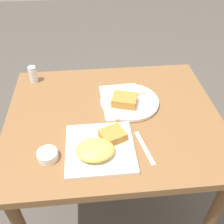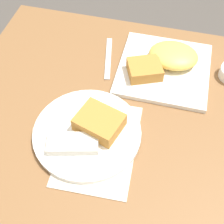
% 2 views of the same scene
% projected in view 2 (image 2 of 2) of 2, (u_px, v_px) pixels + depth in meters
% --- Properties ---
extents(ground_plane, '(8.00, 8.00, 0.00)m').
position_uv_depth(ground_plane, '(120.00, 212.00, 1.42)').
color(ground_plane, '#4C4742').
extents(dining_table, '(0.94, 0.79, 0.75)m').
position_uv_depth(dining_table, '(125.00, 137.00, 0.90)').
color(dining_table, brown).
rests_on(dining_table, ground_plane).
extents(menu_card, '(0.20, 0.27, 0.00)m').
position_uv_depth(menu_card, '(99.00, 144.00, 0.77)').
color(menu_card, beige).
rests_on(menu_card, dining_table).
extents(plate_square_near, '(0.26, 0.26, 0.06)m').
position_uv_depth(plate_square_near, '(165.00, 64.00, 0.91)').
color(plate_square_near, white).
rests_on(plate_square_near, dining_table).
extents(plate_oval_far, '(0.27, 0.27, 0.05)m').
position_uv_depth(plate_oval_far, '(89.00, 131.00, 0.78)').
color(plate_oval_far, white).
rests_on(plate_oval_far, menu_card).
extents(butter_knife, '(0.05, 0.18, 0.00)m').
position_uv_depth(butter_knife, '(108.00, 58.00, 0.95)').
color(butter_knife, silver).
rests_on(butter_knife, dining_table).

